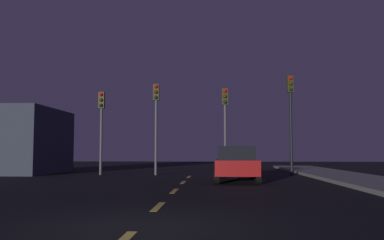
# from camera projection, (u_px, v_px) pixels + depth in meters

# --- Properties ---
(ground_plane) EXTENTS (80.00, 80.00, 0.00)m
(ground_plane) POSITION_uv_depth(u_px,v_px,m) (176.00, 189.00, 13.89)
(ground_plane) COLOR black
(lane_stripe_second) EXTENTS (0.16, 1.60, 0.01)m
(lane_stripe_second) POSITION_uv_depth(u_px,v_px,m) (158.00, 206.00, 9.51)
(lane_stripe_second) COLOR #EACC4C
(lane_stripe_second) RESTS_ON ground_plane
(lane_stripe_third) EXTENTS (0.16, 1.60, 0.01)m
(lane_stripe_third) POSITION_uv_depth(u_px,v_px,m) (174.00, 191.00, 13.30)
(lane_stripe_third) COLOR #EACC4C
(lane_stripe_third) RESTS_ON ground_plane
(lane_stripe_fourth) EXTENTS (0.16, 1.60, 0.01)m
(lane_stripe_fourth) POSITION_uv_depth(u_px,v_px,m) (183.00, 182.00, 17.08)
(lane_stripe_fourth) COLOR #EACC4C
(lane_stripe_fourth) RESTS_ON ground_plane
(lane_stripe_fifth) EXTENTS (0.16, 1.60, 0.01)m
(lane_stripe_fifth) POSITION_uv_depth(u_px,v_px,m) (189.00, 177.00, 20.86)
(lane_stripe_fifth) COLOR #EACC4C
(lane_stripe_fifth) RESTS_ON ground_plane
(traffic_signal_far_left) EXTENTS (0.32, 0.38, 4.55)m
(traffic_signal_far_left) POSITION_uv_depth(u_px,v_px,m) (101.00, 116.00, 22.79)
(traffic_signal_far_left) COLOR #4C4C51
(traffic_signal_far_left) RESTS_ON ground_plane
(traffic_signal_center_left) EXTENTS (0.32, 0.38, 4.97)m
(traffic_signal_center_left) POSITION_uv_depth(u_px,v_px,m) (156.00, 111.00, 22.65)
(traffic_signal_center_left) COLOR #4C4C51
(traffic_signal_center_left) RESTS_ON ground_plane
(traffic_signal_center_right) EXTENTS (0.32, 0.38, 4.70)m
(traffic_signal_center_right) POSITION_uv_depth(u_px,v_px,m) (225.00, 114.00, 22.43)
(traffic_signal_center_right) COLOR #4C4C51
(traffic_signal_center_right) RESTS_ON ground_plane
(traffic_signal_far_right) EXTENTS (0.32, 0.38, 5.36)m
(traffic_signal_far_right) POSITION_uv_depth(u_px,v_px,m) (291.00, 106.00, 22.27)
(traffic_signal_far_right) COLOR black
(traffic_signal_far_right) RESTS_ON ground_plane
(car_stopped_ahead) EXTENTS (1.92, 4.50, 1.49)m
(car_stopped_ahead) POSITION_uv_depth(u_px,v_px,m) (236.00, 164.00, 17.74)
(car_stopped_ahead) COLOR #B21919
(car_stopped_ahead) RESTS_ON ground_plane
(storefront_left) EXTENTS (4.03, 6.13, 3.78)m
(storefront_left) POSITION_uv_depth(u_px,v_px,m) (23.00, 141.00, 24.41)
(storefront_left) COLOR #333847
(storefront_left) RESTS_ON ground_plane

